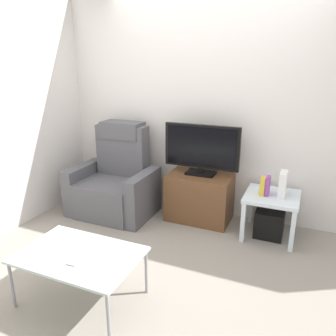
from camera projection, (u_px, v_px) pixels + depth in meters
name	position (u px, v px, depth m)	size (l,w,h in m)	color
ground_plane	(175.00, 256.00, 3.16)	(6.40, 6.40, 0.00)	gray
wall_back	(213.00, 105.00, 3.75)	(6.40, 0.06, 2.60)	silver
wall_side	(11.00, 109.00, 3.47)	(0.06, 4.48, 2.60)	silver
tv_stand	(199.00, 197.00, 3.82)	(0.72, 0.45, 0.55)	brown
television	(201.00, 149.00, 3.66)	(0.86, 0.20, 0.57)	black
recliner_armchair	(115.00, 182.00, 4.01)	(0.98, 0.78, 1.08)	#515156
side_table	(272.00, 201.00, 3.42)	(0.54, 0.54, 0.46)	silver
subwoofer_box	(269.00, 223.00, 3.49)	(0.29, 0.29, 0.29)	black
book_leftmost	(263.00, 186.00, 3.39)	(0.05, 0.13, 0.18)	gold
book_middle	(268.00, 186.00, 3.37)	(0.04, 0.12, 0.20)	purple
game_console	(283.00, 184.00, 3.33)	(0.07, 0.20, 0.26)	white
coffee_table	(79.00, 257.00, 2.46)	(0.90, 0.60, 0.41)	#B2C6C1
cell_phone	(76.00, 260.00, 2.38)	(0.07, 0.15, 0.01)	#B7B7BC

